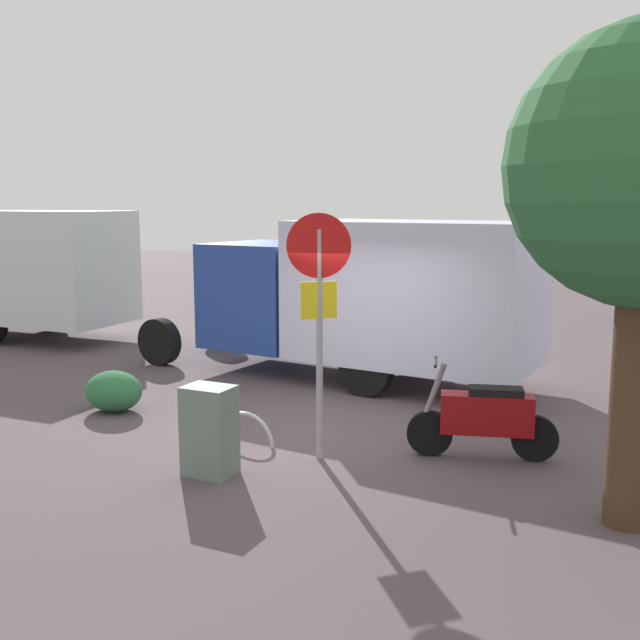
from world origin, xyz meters
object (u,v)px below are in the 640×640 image
Objects in this scene: box_truck_far at (1,267)px; utility_cabinet at (210,431)px; motorcycle at (485,417)px; bike_rack_hoop at (246,443)px; box_truck_near at (363,291)px; stop_sign at (319,298)px.

utility_cabinet is (-9.60, 5.12, -1.09)m from box_truck_far.
motorcycle reaches higher than utility_cabinet.
box_truck_far is at bearing -23.21° from bike_rack_hoop.
motorcycle is 3.30m from utility_cabinet.
box_truck_far reaches higher than motorcycle.
box_truck_far is (9.22, -0.09, 0.05)m from box_truck_near.
motorcycle is 2.06× the size of bike_rack_hoop.
box_truck_near is 4.25× the size of motorcycle.
box_truck_far is 9.46× the size of bike_rack_hoop.
stop_sign is 1.99m from utility_cabinet.
box_truck_near is at bearing -85.72° from utility_cabinet.
stop_sign is (1.77, 0.95, 1.46)m from motorcycle.
stop_sign reaches higher than utility_cabinet.
motorcycle is at bearing -142.95° from utility_cabinet.
bike_rack_hoop is (0.25, -1.12, -0.52)m from utility_cabinet.
stop_sign is at bearing -129.57° from utility_cabinet.
box_truck_far is at bearing 3.09° from box_truck_near.
box_truck_near is 4.20m from stop_sign.
box_truck_near is 4.41m from motorcycle.
box_truck_far is 11.23m from stop_sign.
utility_cabinet is at bearing 148.08° from box_truck_far.
utility_cabinet is at bearing 102.70° from bike_rack_hoop.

